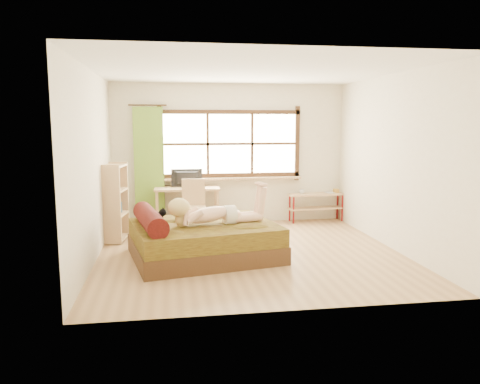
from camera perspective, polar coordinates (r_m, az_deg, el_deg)
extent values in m
plane|color=#9E754C|center=(7.17, 1.19, -7.40)|extent=(4.50, 4.50, 0.00)
plane|color=white|center=(6.94, 1.26, 14.59)|extent=(4.50, 4.50, 0.00)
plane|color=silver|center=(9.14, -1.24, 4.64)|extent=(4.50, 0.00, 4.50)
plane|color=silver|center=(4.74, 5.96, 1.03)|extent=(4.50, 0.00, 4.50)
plane|color=silver|center=(6.90, -17.54, 3.00)|extent=(0.00, 4.50, 4.50)
plane|color=silver|center=(7.64, 18.11, 3.47)|extent=(0.00, 4.50, 4.50)
cube|color=#FFEDBF|center=(9.12, -1.24, 5.89)|extent=(2.60, 0.01, 1.30)
cube|color=tan|center=(9.10, -1.16, 1.65)|extent=(2.80, 0.16, 0.04)
cube|color=olive|center=(8.96, -11.01, 3.13)|extent=(0.55, 0.10, 2.20)
cube|color=#2F210E|center=(6.92, -4.33, -6.91)|extent=(2.30, 1.98, 0.25)
cube|color=#321D0B|center=(6.86, -4.35, -4.88)|extent=(2.25, 1.94, 0.25)
cylinder|color=black|center=(6.65, -10.94, -3.26)|extent=(0.55, 1.40, 0.28)
cube|color=tan|center=(8.83, -6.47, 0.43)|extent=(1.22, 0.59, 0.04)
cube|color=tan|center=(8.68, -10.06, -2.27)|extent=(0.05, 0.05, 0.72)
cube|color=tan|center=(8.70, -2.76, -2.13)|extent=(0.05, 0.05, 0.72)
cube|color=tan|center=(9.12, -9.93, -1.75)|extent=(0.05, 0.05, 0.72)
cube|color=tan|center=(9.13, -2.98, -1.62)|extent=(0.05, 0.05, 0.72)
imported|color=black|center=(8.86, -6.50, 1.69)|extent=(0.59, 0.09, 0.34)
cube|color=tan|center=(8.44, -5.63, -1.93)|extent=(0.43, 0.43, 0.04)
cube|color=tan|center=(8.59, -5.69, 0.01)|extent=(0.42, 0.05, 0.48)
cube|color=tan|center=(8.30, -6.82, -3.75)|extent=(0.04, 0.04, 0.42)
cube|color=tan|center=(8.31, -4.32, -3.70)|extent=(0.04, 0.04, 0.42)
cube|color=tan|center=(8.66, -6.84, -3.25)|extent=(0.04, 0.04, 0.42)
cube|color=tan|center=(8.67, -4.45, -3.20)|extent=(0.04, 0.04, 0.42)
cube|color=tan|center=(9.43, 9.29, -0.27)|extent=(1.15, 0.37, 0.04)
cube|color=tan|center=(9.48, 9.25, -1.96)|extent=(1.15, 0.37, 0.03)
cylinder|color=maroon|center=(9.19, 6.55, -2.12)|extent=(0.03, 0.03, 0.56)
cylinder|color=maroon|center=(9.59, 12.36, -1.81)|extent=(0.03, 0.03, 0.56)
cylinder|color=maroon|center=(9.39, 6.08, -1.87)|extent=(0.03, 0.03, 0.56)
cylinder|color=maroon|center=(9.79, 11.79, -1.59)|extent=(0.03, 0.03, 0.56)
cube|color=gold|center=(9.60, 11.63, 0.15)|extent=(0.10, 0.10, 0.08)
imported|color=gray|center=(9.34, 7.55, 0.06)|extent=(0.12, 0.12, 0.09)
imported|color=gray|center=(9.49, 10.44, -0.09)|extent=(0.17, 0.22, 0.02)
cube|color=tan|center=(8.13, -14.82, -5.38)|extent=(0.40, 0.57, 0.03)
cube|color=tan|center=(8.05, -14.93, -2.60)|extent=(0.40, 0.57, 0.03)
cube|color=tan|center=(7.98, -15.04, 0.22)|extent=(0.40, 0.57, 0.03)
cube|color=tan|center=(7.94, -15.15, 3.09)|extent=(0.40, 0.57, 0.03)
cube|color=tan|center=(7.76, -15.49, -1.52)|extent=(0.32, 0.08, 1.29)
cube|color=tan|center=(8.27, -14.51, -0.89)|extent=(0.32, 0.08, 1.29)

